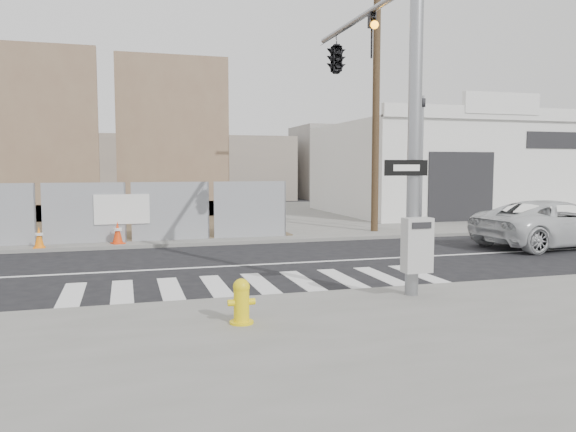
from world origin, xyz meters
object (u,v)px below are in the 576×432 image
object	(u,v)px
signal_pole	(358,76)
auto_shop	(441,169)
traffic_cone_c	(39,238)
fire_hydrant	(241,301)
traffic_cone_d	(118,233)
suv	(555,223)

from	to	relation	value
signal_pole	auto_shop	size ratio (longest dim) A/B	0.58
signal_pole	traffic_cone_c	world-z (taller)	signal_pole
auto_shop	traffic_cone_c	world-z (taller)	auto_shop
fire_hydrant	traffic_cone_c	world-z (taller)	fire_hydrant
signal_pole	traffic_cone_d	size ratio (longest dim) A/B	9.46
fire_hydrant	signal_pole	bearing A→B (deg)	47.06
auto_shop	traffic_cone_c	distance (m)	21.47
auto_shop	suv	distance (m)	12.86
auto_shop	fire_hydrant	world-z (taller)	auto_shop
suv	traffic_cone_d	size ratio (longest dim) A/B	7.48
auto_shop	traffic_cone_d	size ratio (longest dim) A/B	16.22
fire_hydrant	traffic_cone_d	bearing A→B (deg)	101.55
suv	traffic_cone_c	size ratio (longest dim) A/B	8.37
traffic_cone_c	traffic_cone_d	xyz separation A→B (m)	(2.34, 0.30, 0.04)
auto_shop	suv	bearing A→B (deg)	-104.77
auto_shop	traffic_cone_c	xyz separation A→B (m)	(-19.49, -8.75, -2.09)
auto_shop	suv	size ratio (longest dim) A/B	2.17
fire_hydrant	traffic_cone_c	xyz separation A→B (m)	(-4.36, 10.09, -0.04)
auto_shop	fire_hydrant	distance (m)	24.25
auto_shop	signal_pole	bearing A→B (deg)	-127.46
traffic_cone_c	traffic_cone_d	size ratio (longest dim) A/B	0.89
suv	auto_shop	bearing A→B (deg)	-20.07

